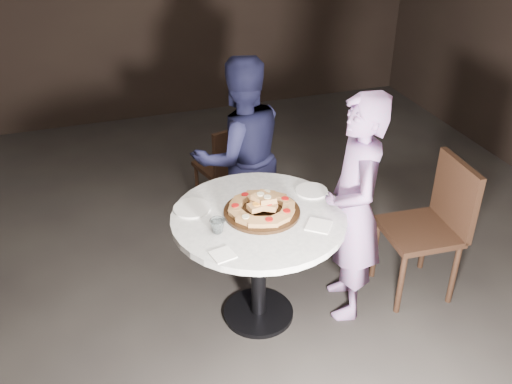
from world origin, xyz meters
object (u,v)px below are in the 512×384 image
table (259,235)px  serving_board (262,212)px  focaccia_pile (262,206)px  water_glass (217,226)px  diner_navy (240,156)px  chair_far (228,163)px  chair_right (434,220)px  diner_teal (353,210)px

table → serving_board: 0.16m
focaccia_pile → water_glass: (-0.30, -0.11, -0.01)m
serving_board → diner_navy: 0.83m
diner_navy → chair_far: bearing=-98.1°
water_glass → chair_right: 1.48m
water_glass → chair_right: chair_right is taller
diner_navy → serving_board: bearing=76.9°
table → serving_board: size_ratio=2.90×
diner_navy → diner_teal: (0.44, -0.92, 0.01)m
chair_far → serving_board: bearing=67.9°
focaccia_pile → chair_right: (1.16, -0.10, -0.28)m
focaccia_pile → chair_far: 1.29m
chair_far → focaccia_pile: bearing=68.0°
focaccia_pile → water_glass: size_ratio=4.64×
chair_right → serving_board: bearing=-91.3°
table → serving_board: serving_board is taller
water_glass → diner_navy: (0.42, 0.93, -0.08)m
table → diner_teal: diner_teal is taller
table → chair_far: size_ratio=1.62×
table → serving_board: bearing=28.1°
serving_board → water_glass: 0.32m
focaccia_pile → diner_navy: diner_navy is taller
chair_far → diner_navy: bearing=71.3°
focaccia_pile → diner_navy: bearing=81.9°
diner_navy → diner_teal: diner_teal is taller
diner_teal → diner_navy: bearing=-139.6°
diner_teal → chair_right: bearing=104.2°
chair_far → diner_teal: diner_teal is taller
chair_right → diner_navy: size_ratio=0.65×
focaccia_pile → chair_far: focaccia_pile is taller
water_glass → diner_teal: size_ratio=0.06×
table → chair_right: size_ratio=1.37×
water_glass → chair_far: (0.44, 1.34, -0.35)m
focaccia_pile → diner_navy: 0.83m
water_glass → diner_navy: 1.02m
chair_right → table: bearing=-90.6°
table → chair_right: 1.19m
water_glass → chair_far: bearing=71.8°
diner_navy → diner_teal: size_ratio=0.99×
serving_board → water_glass: bearing=-160.7°
table → water_glass: (-0.28, -0.09, 0.19)m
serving_board → diner_teal: (0.56, -0.10, -0.04)m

